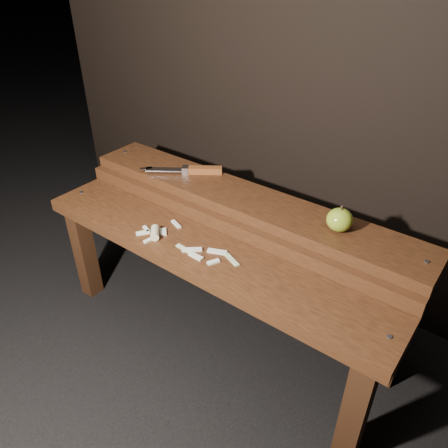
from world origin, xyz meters
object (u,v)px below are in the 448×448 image
Objects in this scene: apple at (340,220)px; knife at (195,170)px; bench_front_tier at (200,268)px; bench_rear_tier at (243,219)px.

knife is at bearing 177.43° from apple.
knife reaches higher than bench_front_tier.
knife is (-0.23, 0.03, 0.10)m from bench_rear_tier.
bench_front_tier is 0.38m from knife.
bench_rear_tier is at bearing 90.00° from bench_front_tier.
apple is (0.32, 0.00, 0.12)m from bench_rear_tier.
bench_rear_tier is at bearing -7.17° from knife.
knife is (-0.55, 0.02, -0.02)m from apple.
knife reaches higher than bench_rear_tier.
apple is 0.32× the size of knife.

